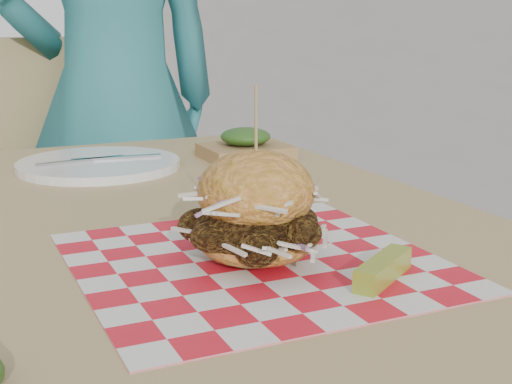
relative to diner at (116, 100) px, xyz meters
The scene contains 8 objects.
diner is the anchor object (origin of this frame).
patio_table 0.93m from the diner, 100.12° to the right, with size 0.80×1.20×0.75m.
patio_chair 0.31m from the diner, behind, with size 0.48×0.49×0.95m.
paper_liner 1.09m from the diner, 96.15° to the right, with size 0.36×0.36×0.00m, color red.
sandwich 1.09m from the diner, 96.15° to the right, with size 0.16×0.16×0.18m.
pickle_spear 1.19m from the diner, 91.43° to the right, with size 0.10×0.02×0.02m, color #98A22F.
place_setting 0.57m from the diner, 106.47° to the right, with size 0.27×0.27×0.02m.
kraft_tray 0.58m from the diner, 80.26° to the right, with size 0.15×0.12×0.06m.
Camera 1 is at (0.01, -0.98, 1.00)m, focal length 50.00 mm.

